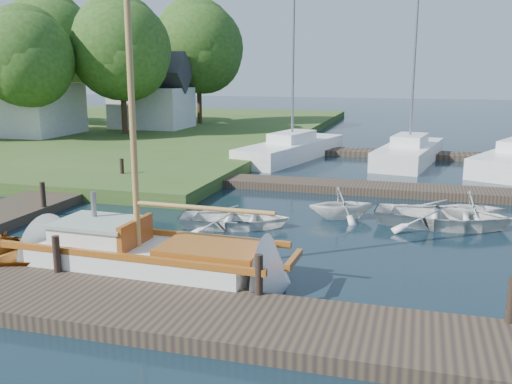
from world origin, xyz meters
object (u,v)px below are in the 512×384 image
(mooring_post_2, at_px, (259,275))
(mooring_post_5, at_px, (122,169))
(mooring_post_3, at_px, (512,300))
(tender_a, at_px, (235,216))
(mooring_post_1, at_px, (57,254))
(mooring_post_4, at_px, (43,195))
(tender_d, at_px, (473,204))
(tree_2, at_px, (26,57))
(tender_c, at_px, (443,213))
(house_c, at_px, (152,98))
(tree_4, at_px, (50,44))
(tree_7, at_px, (199,47))
(house_a, at_px, (23,95))
(tree_3, at_px, (122,49))
(tender_b, at_px, (342,201))
(marina_boat_2, at_px, (409,151))
(marina_boat_0, at_px, (292,148))
(sailboat, at_px, (153,262))

(mooring_post_2, bearing_deg, mooring_post_5, 130.36)
(mooring_post_3, xyz_separation_m, tender_a, (-6.79, 5.49, -0.36))
(mooring_post_1, distance_m, mooring_post_4, 6.40)
(tender_d, bearing_deg, tree_2, 61.23)
(tender_c, xyz_separation_m, house_c, (-19.13, 19.72, 2.17))
(tree_4, bearing_deg, tree_7, 21.80)
(house_a, bearing_deg, tree_7, 51.47)
(mooring_post_4, distance_m, tender_d, 13.40)
(mooring_post_2, bearing_deg, tree_3, 123.92)
(tender_b, xyz_separation_m, house_a, (-22.11, 13.67, 2.42))
(marina_boat_2, height_order, tree_4, marina_boat_2)
(mooring_post_2, distance_m, tender_d, 9.37)
(mooring_post_5, xyz_separation_m, tender_d, (13.01, -1.79, -0.19))
(mooring_post_5, bearing_deg, house_c, 112.38)
(mooring_post_1, distance_m, mooring_post_2, 4.50)
(tree_2, height_order, tree_3, tree_3)
(mooring_post_2, bearing_deg, tree_7, 113.50)
(marina_boat_0, distance_m, house_a, 18.27)
(marina_boat_0, relative_size, marina_boat_2, 1.13)
(sailboat, distance_m, marina_boat_0, 17.75)
(tree_3, bearing_deg, tender_a, -53.06)
(mooring_post_5, height_order, tree_4, tree_4)
(mooring_post_3, distance_m, tender_a, 8.74)
(mooring_post_4, distance_m, house_c, 23.16)
(mooring_post_5, distance_m, tree_2, 14.95)
(house_c, relative_size, tree_4, 0.55)
(mooring_post_2, bearing_deg, tree_2, 135.67)
(mooring_post_5, distance_m, tender_b, 9.50)
(marina_boat_2, bearing_deg, tree_2, 99.78)
(house_c, distance_m, tree_4, 8.85)
(house_a, relative_size, tree_4, 0.65)
(tender_c, bearing_deg, sailboat, 137.24)
(mooring_post_1, bearing_deg, tree_7, 106.16)
(marina_boat_0, distance_m, marina_boat_2, 5.90)
(marina_boat_2, bearing_deg, sailboat, 173.84)
(mooring_post_1, relative_size, tree_3, 0.09)
(mooring_post_5, bearing_deg, marina_boat_0, 60.45)
(mooring_post_2, distance_m, house_c, 31.19)
(mooring_post_3, distance_m, tree_3, 30.94)
(mooring_post_3, height_order, mooring_post_4, same)
(tender_d, xyz_separation_m, house_c, (-20.01, 18.79, 2.08))
(mooring_post_3, relative_size, marina_boat_2, 0.08)
(mooring_post_4, bearing_deg, tree_2, 128.05)
(sailboat, relative_size, house_c, 1.86)
(marina_boat_0, distance_m, tree_4, 22.38)
(mooring_post_1, bearing_deg, mooring_post_4, 128.66)
(tender_b, relative_size, tree_2, 0.26)
(house_c, xyz_separation_m, tree_3, (0.00, -3.95, 3.23))
(marina_boat_0, relative_size, tree_4, 1.24)
(mooring_post_2, bearing_deg, marina_boat_2, 82.96)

